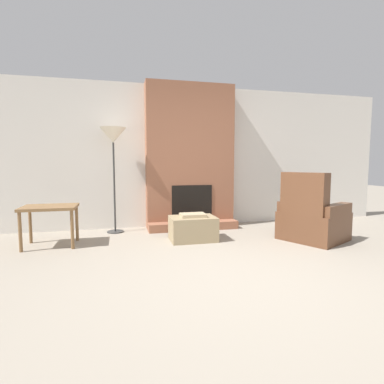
# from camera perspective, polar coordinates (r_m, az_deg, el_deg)

# --- Properties ---
(ground_plane) EXTENTS (24.00, 24.00, 0.00)m
(ground_plane) POSITION_cam_1_polar(r_m,az_deg,el_deg) (3.25, 10.54, -15.81)
(ground_plane) COLOR gray
(wall_back) EXTENTS (8.18, 0.06, 2.60)m
(wall_back) POSITION_cam_1_polar(r_m,az_deg,el_deg) (5.69, -0.82, 6.72)
(wall_back) COLOR silver
(wall_back) RESTS_ON ground_plane
(fireplace) EXTENTS (1.60, 0.57, 2.60)m
(fireplace) POSITION_cam_1_polar(r_m,az_deg,el_deg) (5.49, -0.36, 6.18)
(fireplace) COLOR #935B42
(fireplace) RESTS_ON ground_plane
(ottoman) EXTENTS (0.69, 0.49, 0.41)m
(ottoman) POSITION_cam_1_polar(r_m,az_deg,el_deg) (4.61, 0.16, -6.86)
(ottoman) COLOR #998460
(ottoman) RESTS_ON ground_plane
(armchair) EXTENTS (1.09, 1.11, 1.04)m
(armchair) POSITION_cam_1_polar(r_m,az_deg,el_deg) (4.92, 21.71, -5.04)
(armchair) COLOR brown
(armchair) RESTS_ON ground_plane
(side_table) EXTENTS (0.73, 0.54, 0.58)m
(side_table) POSITION_cam_1_polar(r_m,az_deg,el_deg) (4.69, -25.46, -3.37)
(side_table) COLOR brown
(side_table) RESTS_ON ground_plane
(floor_lamp_left) EXTENTS (0.43, 0.43, 1.77)m
(floor_lamp_left) POSITION_cam_1_polar(r_m,az_deg,el_deg) (5.23, -14.79, 9.67)
(floor_lamp_left) COLOR #333333
(floor_lamp_left) RESTS_ON ground_plane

